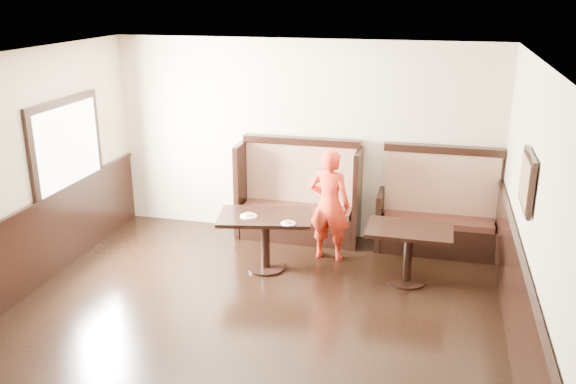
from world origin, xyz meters
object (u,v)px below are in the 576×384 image
(booth_main, at_px, (299,202))
(table_main, at_px, (265,228))
(booth_neighbor, at_px, (438,217))
(table_neighbor, at_px, (409,242))
(child, at_px, (329,205))

(booth_main, xyz_separation_m, table_main, (-0.18, -1.14, 0.04))
(booth_main, bearing_deg, table_main, -98.95)
(table_main, bearing_deg, booth_neighbor, 16.99)
(table_neighbor, bearing_deg, booth_main, 146.69)
(booth_main, height_order, child, child)
(booth_main, relative_size, booth_neighbor, 1.06)
(table_main, bearing_deg, table_neighbor, -9.35)
(booth_neighbor, bearing_deg, booth_main, 179.95)
(booth_main, bearing_deg, table_neighbor, -33.96)
(table_main, xyz_separation_m, table_neighbor, (1.79, 0.05, -0.03))
(booth_main, height_order, booth_neighbor, same)
(table_neighbor, bearing_deg, table_main, -177.64)
(table_neighbor, bearing_deg, child, 157.09)
(booth_main, xyz_separation_m, table_neighbor, (1.61, -1.08, 0.00))
(child, bearing_deg, table_neighbor, 162.84)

